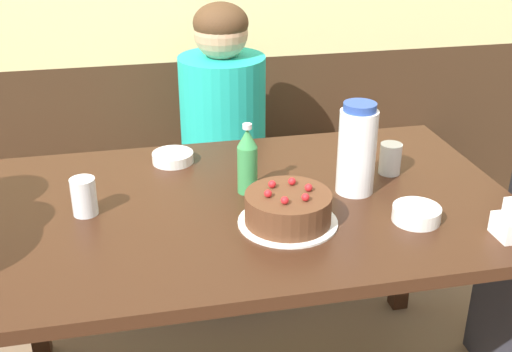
% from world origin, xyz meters
% --- Properties ---
extents(bench_seat, '(2.05, 0.38, 0.46)m').
position_xyz_m(bench_seat, '(0.00, 0.83, 0.23)').
color(bench_seat, '#56331E').
rests_on(bench_seat, ground_plane).
extents(dining_table, '(1.45, 0.88, 0.74)m').
position_xyz_m(dining_table, '(0.00, 0.00, 0.65)').
color(dining_table, '#381E11').
rests_on(dining_table, ground_plane).
extents(birthday_cake, '(0.26, 0.26, 0.10)m').
position_xyz_m(birthday_cake, '(0.07, -0.14, 0.78)').
color(birthday_cake, white).
rests_on(birthday_cake, dining_table).
extents(water_pitcher, '(0.11, 0.11, 0.26)m').
position_xyz_m(water_pitcher, '(0.30, 0.00, 0.87)').
color(water_pitcher, white).
rests_on(water_pitcher, dining_table).
extents(soju_bottle, '(0.06, 0.06, 0.20)m').
position_xyz_m(soju_bottle, '(0.01, 0.06, 0.83)').
color(soju_bottle, '#388E4C').
rests_on(soju_bottle, dining_table).
extents(bowl_soup_white, '(0.13, 0.13, 0.03)m').
position_xyz_m(bowl_soup_white, '(-0.18, 0.31, 0.75)').
color(bowl_soup_white, white).
rests_on(bowl_soup_white, dining_table).
extents(bowl_rice_small, '(0.12, 0.12, 0.04)m').
position_xyz_m(bowl_rice_small, '(0.40, -0.20, 0.76)').
color(bowl_rice_small, white).
rests_on(bowl_rice_small, dining_table).
extents(glass_water_tall, '(0.06, 0.06, 0.09)m').
position_xyz_m(glass_water_tall, '(0.44, 0.09, 0.78)').
color(glass_water_tall, silver).
rests_on(glass_water_tall, dining_table).
extents(glass_tumbler_short, '(0.07, 0.07, 0.10)m').
position_xyz_m(glass_tumbler_short, '(-0.44, 0.02, 0.79)').
color(glass_tumbler_short, silver).
rests_on(glass_tumbler_short, dining_table).
extents(person_teal_shirt, '(0.32, 0.34, 1.15)m').
position_xyz_m(person_teal_shirt, '(0.04, 0.70, 0.54)').
color(person_teal_shirt, '#33333D').
rests_on(person_teal_shirt, ground_plane).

